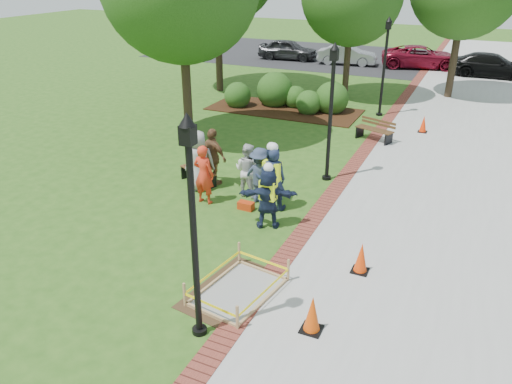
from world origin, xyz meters
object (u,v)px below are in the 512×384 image
at_px(cone_front, 312,315).
at_px(lamp_near, 193,216).
at_px(hivis_worker_a, 268,196).
at_px(hivis_worker_b, 273,178).
at_px(wet_concrete_pad, 238,284).
at_px(hivis_worker_c, 271,177).
at_px(bench_near, 199,176).

xyz_separation_m(cone_front, lamp_near, (-1.90, -0.92, 2.10)).
height_order(hivis_worker_a, hivis_worker_b, hivis_worker_b).
height_order(wet_concrete_pad, cone_front, cone_front).
bearing_deg(cone_front, hivis_worker_b, 121.06).
bearing_deg(lamp_near, hivis_worker_c, 98.76).
relative_size(bench_near, cone_front, 1.83).
distance_m(bench_near, hivis_worker_c, 2.93).
height_order(wet_concrete_pad, hivis_worker_b, hivis_worker_b).
distance_m(wet_concrete_pad, hivis_worker_b, 4.05).
xyz_separation_m(wet_concrete_pad, hivis_worker_c, (-0.95, 3.95, 0.73)).
height_order(bench_near, hivis_worker_a, hivis_worker_a).
distance_m(bench_near, hivis_worker_a, 3.61).
height_order(bench_near, lamp_near, lamp_near).
xyz_separation_m(bench_near, hivis_worker_b, (2.84, -0.76, 0.74)).
distance_m(bench_near, cone_front, 7.51).
relative_size(cone_front, lamp_near, 0.18).
bearing_deg(cone_front, hivis_worker_a, 124.75).
relative_size(wet_concrete_pad, hivis_worker_c, 1.29).
distance_m(cone_front, hivis_worker_c, 5.24).
bearing_deg(hivis_worker_b, lamp_near, -82.11).
height_order(bench_near, hivis_worker_b, hivis_worker_b).
bearing_deg(hivis_worker_a, bench_near, 151.08).
relative_size(lamp_near, hivis_worker_b, 2.15).
bearing_deg(hivis_worker_a, lamp_near, -83.80).
relative_size(wet_concrete_pad, hivis_worker_a, 1.41).
xyz_separation_m(bench_near, cone_front, (5.48, -5.13, 0.14)).
bearing_deg(lamp_near, hivis_worker_b, 97.89).
bearing_deg(wet_concrete_pad, lamp_near, -94.94).
bearing_deg(bench_near, hivis_worker_a, -28.92).
distance_m(wet_concrete_pad, hivis_worker_a, 3.06).
relative_size(lamp_near, hivis_worker_a, 2.37).
distance_m(cone_front, lamp_near, 2.98).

